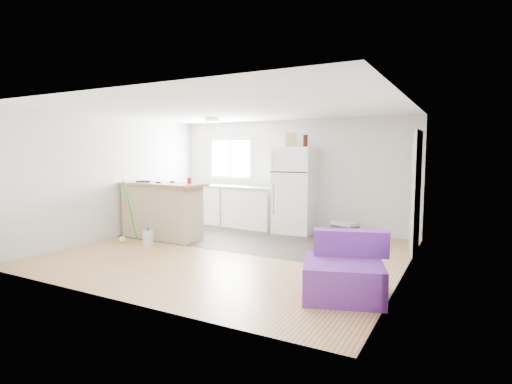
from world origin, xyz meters
The scene contains 19 objects.
room centered at (0.00, 0.00, 1.20)m, with size 5.51×5.01×2.41m.
vinyl_zone centered at (-0.73, 1.25, 0.00)m, with size 4.05×2.50×0.00m, color #332C26.
window centered at (-1.55, 2.49, 1.55)m, with size 1.18×0.06×0.98m.
interior_door centered at (2.72, 1.55, 1.02)m, with size 0.11×0.92×2.10m.
ceiling_fixture centered at (-1.20, 1.20, 2.36)m, with size 0.30×0.30×0.07m, color white.
kitchen_cabinets centered at (-1.21, 2.18, 0.47)m, with size 2.13×0.83×1.21m.
peninsula centered at (-1.83, 0.34, 0.56)m, with size 1.81×0.75×1.10m.
refrigerator centered at (0.27, 2.11, 0.90)m, with size 0.83×0.79×1.80m.
cooler centered at (1.43, 1.83, 0.19)m, with size 0.57×0.49×0.37m.
purple_seat centered at (2.25, -1.12, 0.27)m, with size 1.12×1.11×0.74m.
cleaner_jug centered at (-1.63, -0.28, 0.14)m, with size 0.17×0.14×0.33m.
mop centered at (-2.19, -0.30, 0.23)m, with size 0.20×0.34×1.20m.
red_cup centered at (-1.17, 0.37, 1.16)m, with size 0.08×0.08×0.12m, color #B70B14.
blue_tray centered at (-2.24, 0.33, 1.12)m, with size 0.30×0.22×0.04m, color #1328B7.
tool_a centered at (-1.67, 0.48, 1.11)m, with size 0.14×0.05×0.03m, color black.
tool_b centered at (-1.82, 0.25, 1.11)m, with size 0.10×0.04×0.03m, color black.
cardboard_box centered at (0.17, 2.08, 1.95)m, with size 0.20×0.10×0.30m, color tan.
bottle_left centered at (0.49, 2.06, 1.93)m, with size 0.07×0.07×0.25m, color #361309.
bottle_right centered at (0.51, 2.10, 1.93)m, with size 0.07×0.07×0.25m, color #361309.
Camera 1 is at (3.51, -5.65, 1.69)m, focal length 28.00 mm.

